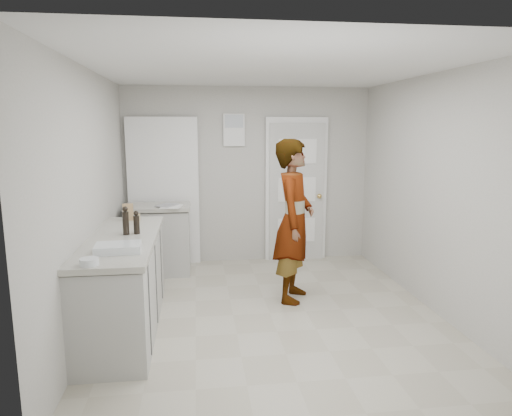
{
  "coord_description": "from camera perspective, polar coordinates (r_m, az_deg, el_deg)",
  "views": [
    {
      "loc": [
        -0.73,
        -4.5,
        1.95
      ],
      "look_at": [
        -0.09,
        0.4,
        1.06
      ],
      "focal_mm": 32.0,
      "sensor_mm": 36.0,
      "label": 1
    }
  ],
  "objects": [
    {
      "name": "ground",
      "position": [
        4.95,
        1.72,
        -13.01
      ],
      "size": [
        4.0,
        4.0,
        0.0
      ],
      "primitive_type": "plane",
      "color": "#AAA38F",
      "rests_on": "ground"
    },
    {
      "name": "room_shell",
      "position": [
        6.54,
        -2.46,
        2.02
      ],
      "size": [
        4.0,
        4.0,
        4.0
      ],
      "color": "#ACABA2",
      "rests_on": "ground"
    },
    {
      "name": "main_counter",
      "position": [
        4.61,
        -16.17,
        -9.52
      ],
      "size": [
        0.64,
        1.96,
        0.93
      ],
      "color": "#B2B2AE",
      "rests_on": "ground"
    },
    {
      "name": "side_counter",
      "position": [
        6.26,
        -11.98,
        -4.13
      ],
      "size": [
        0.84,
        0.61,
        0.93
      ],
      "color": "#B2B2AE",
      "rests_on": "ground"
    },
    {
      "name": "person",
      "position": [
        5.11,
        4.77,
        -1.62
      ],
      "size": [
        0.65,
        0.78,
        1.82
      ],
      "primitive_type": "imported",
      "rotation": [
        0.0,
        0.0,
        1.19
      ],
      "color": "silver",
      "rests_on": "ground"
    },
    {
      "name": "cake_mix_box",
      "position": [
        5.23,
        -15.7,
        -0.49
      ],
      "size": [
        0.12,
        0.07,
        0.18
      ],
      "primitive_type": "cube",
      "rotation": [
        0.0,
        0.0,
        0.21
      ],
      "color": "#956C4A",
      "rests_on": "main_counter"
    },
    {
      "name": "spice_jar",
      "position": [
        5.18,
        -14.55,
        -1.13
      ],
      "size": [
        0.05,
        0.05,
        0.08
      ],
      "primitive_type": "cylinder",
      "color": "tan",
      "rests_on": "main_counter"
    },
    {
      "name": "oil_cruet_a",
      "position": [
        4.54,
        -14.71,
        -1.81
      ],
      "size": [
        0.06,
        0.06,
        0.23
      ],
      "color": "black",
      "rests_on": "main_counter"
    },
    {
      "name": "oil_cruet_b",
      "position": [
        4.53,
        -15.98,
        -1.6
      ],
      "size": [
        0.06,
        0.06,
        0.28
      ],
      "color": "black",
      "rests_on": "main_counter"
    },
    {
      "name": "baking_dish",
      "position": [
        3.96,
        -16.86,
        -4.84
      ],
      "size": [
        0.39,
        0.28,
        0.07
      ],
      "rotation": [
        0.0,
        0.0,
        0.07
      ],
      "color": "silver",
      "rests_on": "main_counter"
    },
    {
      "name": "egg_bowl",
      "position": [
        3.65,
        -20.14,
        -6.33
      ],
      "size": [
        0.14,
        0.14,
        0.05
      ],
      "color": "silver",
      "rests_on": "main_counter"
    },
    {
      "name": "papers",
      "position": [
        5.99,
        -10.51,
        0.19
      ],
      "size": [
        0.3,
        0.35,
        0.01
      ],
      "primitive_type": "cube",
      "rotation": [
        0.0,
        0.0,
        -0.17
      ],
      "color": "white",
      "rests_on": "side_counter"
    }
  ]
}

